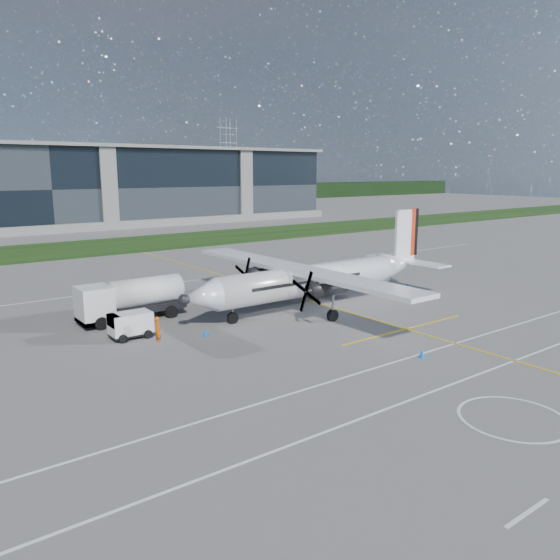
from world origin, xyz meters
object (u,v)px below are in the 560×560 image
object	(u,v)px
fuel_tanker_truck	(124,301)
safety_cone_tail	(407,286)
turboprop_aircraft	(318,262)
ground_crew_person	(158,327)
safety_cone_portwing	(422,353)
safety_cone_nose_port	(206,332)
pylon_east	(229,159)
safety_cone_fwd	(156,332)
safety_cone_stbdwing	(212,283)
baggage_tug	(131,325)

from	to	relation	value
fuel_tanker_truck	safety_cone_tail	size ratio (longest dim) A/B	16.13
turboprop_aircraft	ground_crew_person	xyz separation A→B (m)	(-14.01, -0.79, -2.74)
safety_cone_tail	safety_cone_portwing	bearing A→B (deg)	-137.28
safety_cone_nose_port	safety_cone_tail	world-z (taller)	same
safety_cone_nose_port	safety_cone_tail	distance (m)	22.30
pylon_east	turboprop_aircraft	world-z (taller)	pylon_east
turboprop_aircraft	ground_crew_person	world-z (taller)	turboprop_aircraft
ground_crew_person	safety_cone_fwd	xyz separation A→B (m)	(0.45, 1.39, -0.71)
pylon_east	safety_cone_tail	world-z (taller)	pylon_east
pylon_east	safety_cone_fwd	xyz separation A→B (m)	(-96.44, -147.01, -14.75)
pylon_east	safety_cone_stbdwing	bearing A→B (deg)	-122.25
safety_cone_tail	safety_cone_fwd	xyz separation A→B (m)	(-24.84, 0.30, 0.00)
pylon_east	safety_cone_fwd	size ratio (longest dim) A/B	60.00
safety_cone_nose_port	safety_cone_tail	bearing A→B (deg)	4.60
safety_cone_portwing	ground_crew_person	bearing A→B (deg)	132.70
safety_cone_portwing	pylon_east	bearing A→B (deg)	61.86
safety_cone_portwing	safety_cone_fwd	size ratio (longest dim) A/B	1.00
fuel_tanker_truck	ground_crew_person	size ratio (longest dim) A/B	4.19
safety_cone_tail	ground_crew_person	bearing A→B (deg)	-177.53
pylon_east	turboprop_aircraft	size ratio (longest dim) A/B	1.22
safety_cone_nose_port	pylon_east	bearing A→B (deg)	57.82
pylon_east	safety_cone_stbdwing	world-z (taller)	pylon_east
safety_cone_tail	safety_cone_stbdwing	bearing A→B (deg)	138.95
turboprop_aircraft	safety_cone_tail	bearing A→B (deg)	1.52
fuel_tanker_truck	ground_crew_person	distance (m)	6.06
safety_cone_portwing	safety_cone_stbdwing	size ratio (longest dim) A/B	1.00
ground_crew_person	safety_cone_fwd	world-z (taller)	ground_crew_person
ground_crew_person	safety_cone_portwing	size ratio (longest dim) A/B	3.85
turboprop_aircraft	fuel_tanker_truck	world-z (taller)	turboprop_aircraft
pylon_east	safety_cone_fwd	distance (m)	176.44
turboprop_aircraft	safety_cone_nose_port	distance (m)	11.57
pylon_east	safety_cone_nose_port	xyz separation A→B (m)	(-93.82, -149.10, -14.75)
fuel_tanker_truck	turboprop_aircraft	bearing A→B (deg)	-20.74
safety_cone_tail	pylon_east	bearing A→B (deg)	64.08
pylon_east	fuel_tanker_truck	world-z (taller)	pylon_east
turboprop_aircraft	safety_cone_portwing	size ratio (longest dim) A/B	49.33
safety_cone_nose_port	safety_cone_fwd	bearing A→B (deg)	141.43
ground_crew_person	safety_cone_portwing	bearing A→B (deg)	-131.27
baggage_tug	safety_cone_fwd	distance (m)	1.68
fuel_tanker_truck	safety_cone_fwd	bearing A→B (deg)	-86.38
fuel_tanker_truck	baggage_tug	distance (m)	4.38
pylon_east	fuel_tanker_truck	size ratio (longest dim) A/B	3.72
turboprop_aircraft	safety_cone_fwd	size ratio (longest dim) A/B	49.33
safety_cone_stbdwing	safety_cone_tail	bearing A→B (deg)	-41.05
safety_cone_fwd	safety_cone_nose_port	bearing A→B (deg)	-38.57
safety_cone_portwing	safety_cone_tail	world-z (taller)	same
pylon_east	baggage_tug	world-z (taller)	pylon_east
turboprop_aircraft	fuel_tanker_truck	size ratio (longest dim) A/B	3.06
fuel_tanker_truck	safety_cone_portwing	world-z (taller)	fuel_tanker_truck
safety_cone_stbdwing	ground_crew_person	bearing A→B (deg)	-131.32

